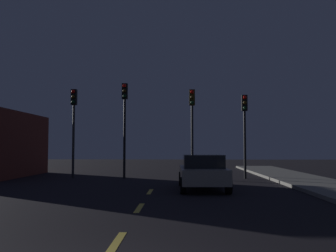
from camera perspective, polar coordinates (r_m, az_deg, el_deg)
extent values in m
plane|color=black|center=(11.33, -4.22, -12.32)|extent=(80.00, 80.00, 0.00)
cube|color=#EACC4C|center=(7.06, -8.18, -17.81)|extent=(0.16, 1.60, 0.01)
cube|color=#EACC4C|center=(10.74, -4.57, -12.80)|extent=(0.16, 1.60, 0.01)
cube|color=#EACC4C|center=(14.49, -2.86, -10.34)|extent=(0.16, 1.60, 0.01)
cylinder|color=#2D2D30|center=(21.22, -14.75, -1.15)|extent=(0.14, 0.14, 5.08)
cube|color=black|center=(21.40, -14.67, 4.45)|extent=(0.32, 0.24, 0.90)
sphere|color=red|center=(21.29, -14.78, 5.30)|extent=(0.20, 0.20, 0.20)
sphere|color=#3F2D0C|center=(21.24, -14.79, 4.50)|extent=(0.20, 0.20, 0.20)
sphere|color=#0C3319|center=(21.21, -14.81, 3.70)|extent=(0.20, 0.20, 0.20)
cylinder|color=black|center=(20.58, -6.91, -0.72)|extent=(0.14, 0.14, 5.41)
cube|color=black|center=(20.81, -6.86, 5.49)|extent=(0.32, 0.24, 0.90)
sphere|color=red|center=(20.70, -6.92, 6.38)|extent=(0.20, 0.20, 0.20)
sphere|color=#3F2D0C|center=(20.65, -6.93, 5.55)|extent=(0.20, 0.20, 0.20)
sphere|color=#0C3319|center=(20.60, -6.94, 4.73)|extent=(0.20, 0.20, 0.20)
cylinder|color=#2D2D30|center=(20.35, 3.86, -1.24)|extent=(0.14, 0.14, 5.03)
cube|color=#382D0C|center=(20.53, 3.84, 4.53)|extent=(0.32, 0.24, 0.90)
sphere|color=red|center=(20.41, 3.85, 5.42)|extent=(0.20, 0.20, 0.20)
sphere|color=#3F2D0C|center=(20.37, 3.85, 4.59)|extent=(0.20, 0.20, 0.20)
sphere|color=#0C3319|center=(20.33, 3.86, 3.75)|extent=(0.20, 0.20, 0.20)
cylinder|color=black|center=(20.66, 12.08, -1.65)|extent=(0.14, 0.14, 4.71)
cube|color=black|center=(20.80, 12.01, 3.60)|extent=(0.32, 0.24, 0.90)
sphere|color=red|center=(20.68, 12.08, 4.48)|extent=(0.20, 0.20, 0.20)
sphere|color=#3F2D0C|center=(20.64, 12.09, 3.65)|extent=(0.20, 0.20, 0.20)
sphere|color=#0C3319|center=(20.61, 12.10, 2.82)|extent=(0.20, 0.20, 0.20)
cube|color=gray|center=(15.16, 5.52, -7.68)|extent=(1.91, 3.92, 0.60)
cube|color=black|center=(14.93, 5.57, -5.56)|extent=(1.64, 1.78, 0.53)
cylinder|color=black|center=(16.52, 2.13, -8.38)|extent=(0.23, 0.64, 0.64)
cylinder|color=black|center=(16.65, 8.07, -8.31)|extent=(0.23, 0.64, 0.64)
cylinder|color=black|center=(13.75, 2.43, -9.39)|extent=(0.23, 0.64, 0.64)
cylinder|color=black|center=(13.91, 9.57, -9.28)|extent=(0.23, 0.64, 0.64)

